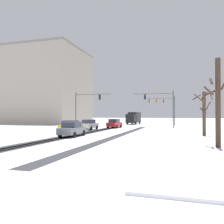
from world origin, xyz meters
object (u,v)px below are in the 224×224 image
at_px(traffic_signal_near_left, 85,103).
at_px(office_building_far_left_block, 33,88).
at_px(car_red_lead, 114,123).
at_px(car_yellow_cab_third, 71,126).
at_px(bare_tree_sidewalk_near, 218,100).
at_px(bare_tree_sidewalk_mid, 204,111).
at_px(traffic_signal_near_right, 162,103).
at_px(car_white_second, 89,125).
at_px(car_grey_fourth, 72,129).
at_px(box_truck_delivery, 134,118).
at_px(traffic_signal_far_right, 164,104).

distance_m(traffic_signal_near_left, office_building_far_left_block, 30.01).
distance_m(car_red_lead, car_yellow_cab_third, 11.58).
bearing_deg(car_yellow_cab_third, bare_tree_sidewalk_near, -30.84).
relative_size(car_yellow_cab_third, bare_tree_sidewalk_near, 0.64).
relative_size(bare_tree_sidewalk_near, bare_tree_sidewalk_mid, 1.26).
xyz_separation_m(traffic_signal_near_left, car_yellow_cab_third, (2.34, -10.45, -3.65)).
bearing_deg(car_yellow_cab_third, traffic_signal_near_right, 47.61).
relative_size(car_red_lead, car_yellow_cab_third, 1.00).
relative_size(traffic_signal_near_right, car_yellow_cab_third, 1.68).
xyz_separation_m(car_red_lead, car_white_second, (-2.57, -5.70, 0.00)).
bearing_deg(car_white_second, office_building_far_left_block, 139.82).
distance_m(car_red_lead, car_grey_fourth, 16.75).
xyz_separation_m(car_yellow_cab_third, office_building_far_left_block, (-26.10, 27.89, 9.30)).
height_order(traffic_signal_near_left, bare_tree_sidewalk_near, bare_tree_sidewalk_near).
height_order(car_white_second, bare_tree_sidewalk_near, bare_tree_sidewalk_near).
bearing_deg(office_building_far_left_block, traffic_signal_near_right, -22.65).
bearing_deg(traffic_signal_near_right, car_white_second, -147.73).
bearing_deg(office_building_far_left_block, traffic_signal_near_left, -36.28).
bearing_deg(car_white_second, traffic_signal_near_left, 119.11).
bearing_deg(car_red_lead, car_grey_fourth, -90.26).
xyz_separation_m(box_truck_delivery, bare_tree_sidewalk_near, (13.69, -38.38, 1.82)).
relative_size(traffic_signal_near_left, box_truck_delivery, 0.89).
distance_m(traffic_signal_far_right, traffic_signal_near_right, 12.01).
bearing_deg(car_grey_fourth, car_white_second, 102.74).
distance_m(traffic_signal_far_right, box_truck_delivery, 9.17).
height_order(car_yellow_cab_third, bare_tree_sidewalk_near, bare_tree_sidewalk_near).
distance_m(traffic_signal_far_right, bare_tree_sidewalk_mid, 25.30).
distance_m(traffic_signal_near_right, office_building_far_left_block, 40.85).
relative_size(traffic_signal_far_right, car_yellow_cab_third, 1.56).
height_order(box_truck_delivery, bare_tree_sidewalk_near, bare_tree_sidewalk_near).
relative_size(traffic_signal_near_right, car_white_second, 1.71).
xyz_separation_m(traffic_signal_near_left, car_red_lead, (5.34, 0.73, -3.65)).
distance_m(bare_tree_sidewalk_near, bare_tree_sidewalk_mid, 9.93).
bearing_deg(car_yellow_cab_third, car_red_lead, 74.99).
distance_m(car_grey_fourth, bare_tree_sidewalk_near, 14.92).
xyz_separation_m(box_truck_delivery, office_building_far_left_block, (-29.30, -0.40, 8.48)).
xyz_separation_m(traffic_signal_near_right, bare_tree_sidewalk_near, (5.66, -22.39, -1.03)).
bearing_deg(traffic_signal_near_right, traffic_signal_far_right, 91.89).
bearing_deg(car_red_lead, office_building_far_left_block, 150.14).
bearing_deg(car_yellow_cab_third, car_grey_fourth, -62.29).
xyz_separation_m(car_yellow_cab_third, bare_tree_sidewalk_mid, (16.90, -0.18, 2.05)).
bearing_deg(traffic_signal_far_right, car_grey_fourth, -104.84).
height_order(traffic_signal_near_left, car_grey_fourth, traffic_signal_near_left).
height_order(car_red_lead, bare_tree_sidewalk_near, bare_tree_sidewalk_near).
height_order(traffic_signal_near_right, office_building_far_left_block, office_building_far_left_block).
xyz_separation_m(traffic_signal_near_right, box_truck_delivery, (-8.03, 15.98, -2.85)).
distance_m(car_white_second, car_grey_fourth, 11.33).
bearing_deg(bare_tree_sidewalk_near, traffic_signal_near_left, 133.13).
bearing_deg(box_truck_delivery, car_grey_fourth, -90.47).
relative_size(bare_tree_sidewalk_mid, office_building_far_left_block, 0.18).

